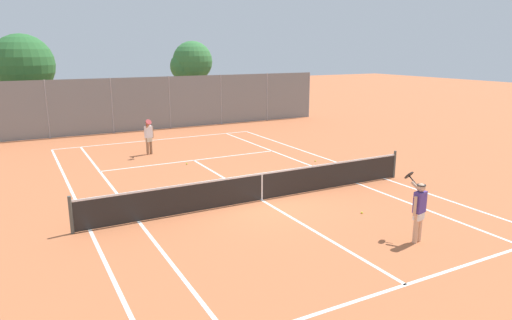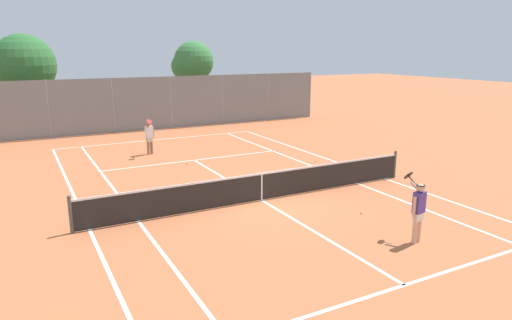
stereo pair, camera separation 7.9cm
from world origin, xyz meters
name	(u,v)px [view 2 (the right image)]	position (x,y,z in m)	size (l,w,h in m)	color
ground_plane	(262,200)	(0.00, 0.00, 0.00)	(120.00, 120.00, 0.00)	#BC663D
court_line_markings	(262,200)	(0.00, 0.00, 0.00)	(11.10, 23.90, 0.01)	silver
tennis_net	(262,186)	(0.00, 0.00, 0.51)	(12.00, 0.10, 1.07)	#474C47
player_near_side	(418,208)	(1.95, -4.87, 0.93)	(0.56, 0.82, 1.77)	#D8A884
player_far_left	(149,135)	(-1.43, 8.55, 0.93)	(0.53, 0.84, 1.77)	#936B4C
loose_tennis_ball_1	(316,161)	(4.72, 3.56, 0.03)	(0.07, 0.07, 0.07)	#D1DB33
loose_tennis_ball_2	(361,213)	(2.09, -2.58, 0.03)	(0.07, 0.07, 0.07)	#D1DB33
loose_tennis_ball_3	(187,164)	(-0.54, 5.82, 0.03)	(0.07, 0.07, 0.07)	#D1DB33
back_fence	(143,104)	(0.00, 15.21, 1.65)	(24.85, 0.08, 3.29)	gray
tree_behind_left	(24,67)	(-6.22, 18.50, 3.90)	(3.68, 3.68, 5.84)	brown
tree_behind_right	(192,63)	(4.21, 17.86, 3.99)	(2.94, 2.74, 5.48)	brown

